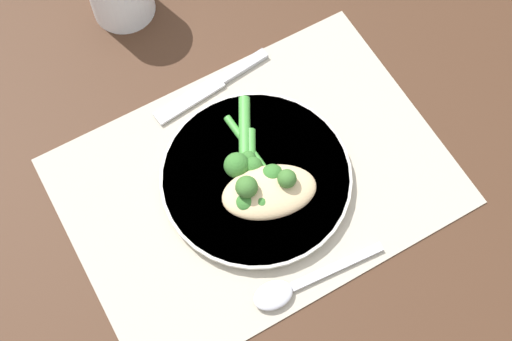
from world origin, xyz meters
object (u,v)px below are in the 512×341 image
Objects in this scene: broccoli_stalk_rear at (253,194)px; spoon at (288,288)px; plate at (256,177)px; broccoli_stalk_left at (271,176)px; chicken_fillet at (267,193)px; knife at (214,85)px; broccoli_stalk_right at (243,155)px.

broccoli_stalk_rear is 0.67× the size of spoon.
broccoli_stalk_left is at bearing -47.72° from plate.
chicken_fillet is at bearing 44.73° from broccoli_stalk_left.
plate reaches higher than knife.
broccoli_stalk_left reaches higher than knife.
broccoli_stalk_right is (-0.02, 0.04, -0.00)m from broccoli_stalk_left.
broccoli_stalk_right reaches higher than knife.
broccoli_stalk_left is at bearing -16.80° from spoon.
knife is at bearing -71.94° from broccoli_stalk_right.
plate is 2.22× the size of broccoli_stalk_right.
broccoli_stalk_right is (0.01, 0.05, 0.00)m from broccoli_stalk_rear.
chicken_fillet is at bearing 166.28° from knife.
broccoli_stalk_right reaches higher than plate.
chicken_fillet is 0.18m from knife.
chicken_fillet is 0.77× the size of spoon.
broccoli_stalk_right is at bearing -76.07° from broccoli_stalk_rear.
knife is at bearing -96.07° from broccoli_stalk_left.
plate is at bearing 165.97° from knife.
plate is 1.82× the size of chicken_fillet.
chicken_fillet is at bearing 177.71° from broccoli_stalk_rear.
spoon is at bearing 162.41° from knife.
spoon is at bearing 64.78° from broccoli_stalk_left.
plate is 1.41× the size of spoon.
broccoli_stalk_right reaches higher than broccoli_stalk_left.
knife is at bearing -6.38° from spoon.
chicken_fillet is at bearing -12.60° from spoon.
broccoli_stalk_right is 0.17m from spoon.
broccoli_stalk_rear is 1.05× the size of broccoli_stalk_right.
broccoli_stalk_left is 0.75× the size of spoon.
plate is 1.89× the size of broccoli_stalk_left.
spoon is (-0.06, -0.29, 0.00)m from knife.
broccoli_stalk_left is (0.01, -0.01, 0.02)m from plate.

